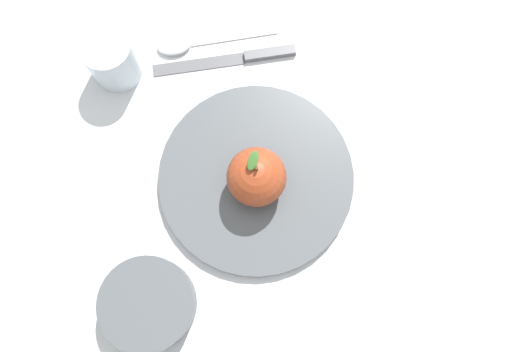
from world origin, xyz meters
TOP-DOWN VIEW (x-y plane):
  - ground_plane at (0.00, 0.00)m, footprint 2.40×2.40m
  - dinner_plate at (-0.03, 0.01)m, footprint 0.26×0.26m
  - apple at (-0.04, 0.01)m, footprint 0.08×0.08m
  - side_bowl at (-0.12, 0.20)m, footprint 0.12×0.12m
  - cup at (0.20, 0.12)m, footprint 0.07×0.07m
  - knife at (0.14, -0.04)m, footprint 0.07×0.20m
  - spoon at (0.20, 0.01)m, footprint 0.07×0.17m

SIDE VIEW (x-z plane):
  - ground_plane at x=0.00m, z-range 0.00..0.00m
  - knife at x=0.14m, z-range 0.00..0.01m
  - spoon at x=0.20m, z-range 0.00..0.01m
  - dinner_plate at x=-0.03m, z-range 0.00..0.02m
  - side_bowl at x=-0.12m, z-range 0.00..0.05m
  - cup at x=0.20m, z-range 0.00..0.08m
  - apple at x=-0.04m, z-range 0.01..0.10m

